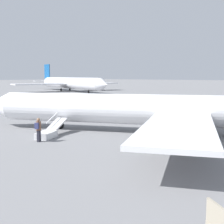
# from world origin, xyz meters

# --- Properties ---
(ground_plane) EXTENTS (600.00, 600.00, 0.00)m
(ground_plane) POSITION_xyz_m (0.00, 0.00, 0.00)
(ground_plane) COLOR slate
(airplane_main) EXTENTS (32.86, 26.07, 6.69)m
(airplane_main) POSITION_xyz_m (-0.90, -0.41, 1.99)
(airplane_main) COLOR white
(airplane_main) RESTS_ON ground
(airplane_far_right) EXTENTS (42.60, 33.38, 8.72)m
(airplane_far_right) POSITION_xyz_m (57.86, -42.68, 2.59)
(airplane_far_right) COLOR silver
(airplane_far_right) RESTS_ON ground
(boarding_stairs) EXTENTS (2.60, 4.07, 1.68)m
(boarding_stairs) POSITION_xyz_m (6.30, 7.06, 0.37)
(boarding_stairs) COLOR silver
(boarding_stairs) RESTS_ON ground
(passenger) EXTENTS (0.46, 0.57, 1.74)m
(passenger) POSITION_xyz_m (5.49, 8.63, 1.00)
(passenger) COLOR #23232D
(passenger) RESTS_ON ground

